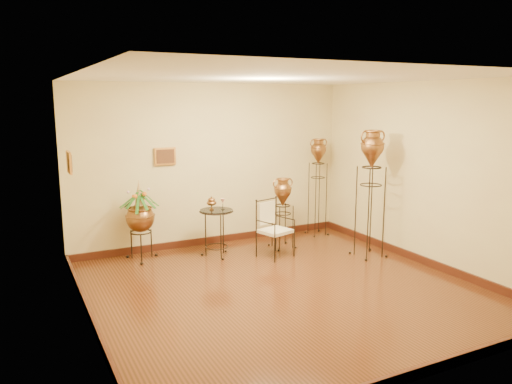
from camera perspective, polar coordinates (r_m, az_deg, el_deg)
name	(u,v)px	position (r m, az deg, el deg)	size (l,w,h in m)	color
ground	(283,289)	(6.88, 3.07, -11.00)	(5.00, 5.00, 0.00)	#5B2B15
room_shell	(283,162)	(6.46, 3.14, 3.48)	(5.02, 5.02, 2.81)	beige
amphora_tall	(318,186)	(9.41, 7.06, 0.72)	(0.40, 0.40, 1.84)	black
amphora_mid	(371,193)	(8.21, 12.96, -0.09)	(0.53, 0.53, 2.08)	black
amphora_short	(283,213)	(8.57, 3.06, -2.37)	(0.39, 0.39, 1.23)	black
planter_urn	(140,215)	(8.08, -13.11, -2.53)	(0.88, 0.88, 1.32)	black
armchair	(275,229)	(8.09, 2.23, -4.20)	(0.64, 0.62, 0.93)	black
side_table	(217,232)	(8.16, -4.53, -4.58)	(0.70, 0.70, 0.98)	black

